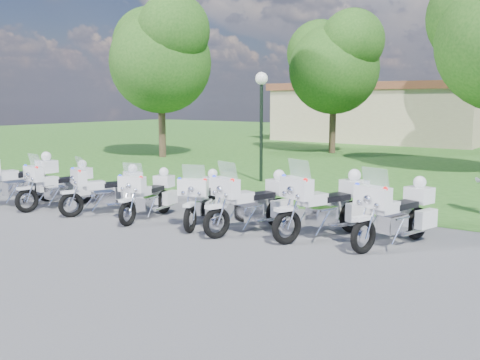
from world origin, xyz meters
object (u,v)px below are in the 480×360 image
Objects in this scene: motorcycle_2 at (107,189)px; motorcycle_5 at (254,201)px; motorcycle_3 at (149,194)px; motorcycle_7 at (396,212)px; lamp_post at (261,99)px; motorcycle_6 at (327,204)px; motorcycle_1 at (60,184)px; motorcycle_0 at (20,179)px; motorcycle_4 at (204,198)px.

motorcycle_5 is at bearing -150.29° from motorcycle_2.
motorcycle_2 is 1.34m from motorcycle_3.
motorcycle_5 is (4.17, 0.56, 0.05)m from motorcycle_2.
lamp_post reaches higher than motorcycle_7.
motorcycle_7 is at bearing -149.23° from motorcycle_6.
motorcycle_1 is 0.96× the size of motorcycle_5.
motorcycle_0 is 5.73m from motorcycle_4.
motorcycle_5 is at bearing 176.87° from motorcycle_3.
motorcycle_1 is 1.06× the size of motorcycle_2.
lamp_post is (-5.47, 5.86, 2.23)m from motorcycle_6.
motorcycle_3 is at bearing -150.26° from motorcycle_2.
motorcycle_7 is 9.20m from lamp_post.
motorcycle_2 is 2.83m from motorcycle_4.
motorcycle_2 is at bearing 26.64° from motorcycle_7.
motorcycle_2 is 4.21m from motorcycle_5.
motorcycle_1 reaches higher than motorcycle_2.
motorcycle_4 is at bearing 31.77° from motorcycle_6.
lamp_post reaches higher than motorcycle_6.
motorcycle_0 is 1.23× the size of motorcycle_4.
motorcycle_1 is 0.95× the size of motorcycle_7.
lamp_post is at bearing -69.95° from motorcycle_2.
motorcycle_0 reaches higher than motorcycle_5.
motorcycle_2 is 7.29m from lamp_post.
motorcycle_5 is at bearing -58.25° from lamp_post.
motorcycle_7 is at bearing -162.92° from motorcycle_1.
motorcycle_3 is (1.33, 0.18, -0.02)m from motorcycle_2.
motorcycle_1 is 7.48m from motorcycle_6.
motorcycle_3 is 0.56× the size of lamp_post.
motorcycle_6 reaches higher than motorcycle_1.
motorcycle_0 is 10.17m from motorcycle_7.
motorcycle_4 is at bearing -68.35° from lamp_post.
motorcycle_6 is at bearing -179.60° from motorcycle_3.
motorcycle_0 reaches higher than motorcycle_3.
motorcycle_0 is 1.10× the size of motorcycle_7.
motorcycle_5 is at bearing 161.63° from motorcycle_4.
motorcycle_2 is 0.55× the size of lamp_post.
motorcycle_7 is (9.98, 1.94, -0.05)m from motorcycle_0.
motorcycle_1 is at bearing -10.44° from motorcycle_4.
motorcycle_1 is at bearing 31.44° from motorcycle_6.
motorcycle_0 reaches higher than motorcycle_6.
motorcycle_4 is 7.26m from lamp_post.
motorcycle_7 is (4.37, 0.76, 0.06)m from motorcycle_4.
lamp_post is at bearing -25.35° from motorcycle_6.
motorcycle_5 is at bearing 39.07° from motorcycle_6.
motorcycle_5 is (5.83, 0.79, 0.04)m from motorcycle_1.
motorcycle_3 is 0.92× the size of motorcycle_5.
motorcycle_0 is 1.22× the size of motorcycle_2.
motorcycle_6 is (1.54, 0.48, 0.04)m from motorcycle_5.
lamp_post is at bearing -88.39° from motorcycle_4.
lamp_post is (-2.54, 6.39, 2.33)m from motorcycle_4.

